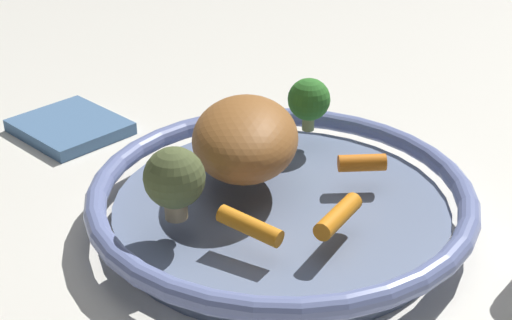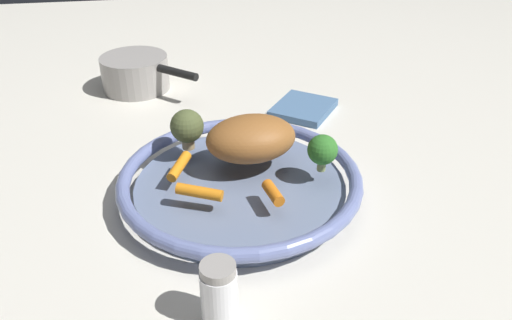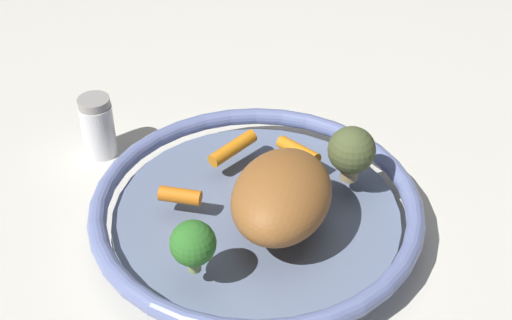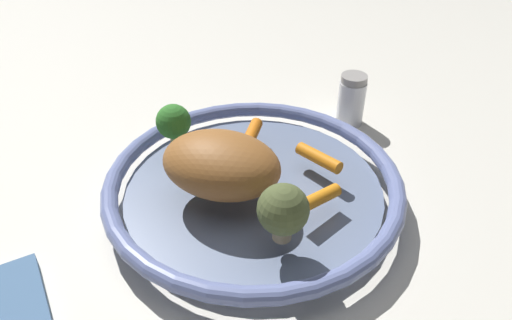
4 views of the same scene
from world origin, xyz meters
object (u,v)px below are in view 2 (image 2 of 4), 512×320
object	(u,v)px
baby_carrot_near_rim	(199,192)
salt_shaker	(219,294)
serving_bowl	(240,183)
baby_carrot_left	(179,166)
broccoli_floret_mid	(187,127)
broccoli_floret_large	(323,150)
dish_towel	(303,108)
roast_chicken_piece	(251,138)
baby_carrot_back	(273,193)
saucepan	(136,73)

from	to	relation	value
baby_carrot_near_rim	salt_shaker	size ratio (longest dim) A/B	0.80
serving_bowl	baby_carrot_left	size ratio (longest dim) A/B	6.23
baby_carrot_near_rim	broccoli_floret_mid	size ratio (longest dim) A/B	0.99
serving_bowl	broccoli_floret_large	xyz separation A→B (m)	(0.12, -0.01, 0.05)
baby_carrot_near_rim	broccoli_floret_large	xyz separation A→B (m)	(0.18, 0.04, 0.03)
broccoli_floret_mid	dish_towel	distance (m)	0.30
roast_chicken_piece	baby_carrot_back	world-z (taller)	roast_chicken_piece
roast_chicken_piece	broccoli_floret_large	bearing A→B (deg)	-28.20
serving_bowl	roast_chicken_piece	xyz separation A→B (m)	(0.02, 0.04, 0.05)
baby_carrot_near_rim	saucepan	world-z (taller)	saucepan
dish_towel	baby_carrot_near_rim	bearing A→B (deg)	-124.84
roast_chicken_piece	baby_carrot_back	bearing A→B (deg)	-82.99
baby_carrot_back	broccoli_floret_mid	bearing A→B (deg)	124.67
serving_bowl	baby_carrot_left	distance (m)	0.09
roast_chicken_piece	serving_bowl	bearing A→B (deg)	-121.20
roast_chicken_piece	baby_carrot_back	distance (m)	0.11
baby_carrot_left	broccoli_floret_mid	distance (m)	0.07
serving_bowl	baby_carrot_left	xyz separation A→B (m)	(-0.09, 0.02, 0.03)
serving_bowl	salt_shaker	bearing A→B (deg)	-102.91
broccoli_floret_mid	dish_towel	bearing A→B (deg)	38.54
broccoli_floret_large	salt_shaker	distance (m)	0.27
salt_shaker	dish_towel	distance (m)	0.53
baby_carrot_back	saucepan	size ratio (longest dim) A/B	0.22
roast_chicken_piece	dish_towel	world-z (taller)	roast_chicken_piece
roast_chicken_piece	salt_shaker	xyz separation A→B (m)	(-0.07, -0.26, -0.04)
serving_bowl	dish_towel	world-z (taller)	serving_bowl
roast_chicken_piece	baby_carrot_near_rim	size ratio (longest dim) A/B	2.14
baby_carrot_back	roast_chicken_piece	bearing A→B (deg)	97.01
dish_towel	baby_carrot_back	bearing A→B (deg)	-110.40
baby_carrot_back	broccoli_floret_large	world-z (taller)	broccoli_floret_large
baby_carrot_back	salt_shaker	distance (m)	0.18
serving_bowl	roast_chicken_piece	size ratio (longest dim) A/B	2.64
baby_carrot_back	baby_carrot_near_rim	xyz separation A→B (m)	(-0.10, 0.02, -0.00)
broccoli_floret_large	broccoli_floret_mid	xyz separation A→B (m)	(-0.19, 0.09, 0.00)
serving_bowl	broccoli_floret_mid	bearing A→B (deg)	130.99
baby_carrot_near_rim	salt_shaker	bearing A→B (deg)	-87.05
serving_bowl	baby_carrot_near_rim	xyz separation A→B (m)	(-0.06, -0.05, 0.03)
broccoli_floret_large	serving_bowl	bearing A→B (deg)	172.86
broccoli_floret_large	broccoli_floret_mid	world-z (taller)	broccoli_floret_mid
baby_carrot_back	serving_bowl	bearing A→B (deg)	116.20
baby_carrot_near_rim	baby_carrot_left	xyz separation A→B (m)	(-0.02, 0.07, -0.00)
baby_carrot_back	salt_shaker	xyz separation A→B (m)	(-0.09, -0.16, -0.01)
serving_bowl	broccoli_floret_mid	distance (m)	0.12
broccoli_floret_large	baby_carrot_left	bearing A→B (deg)	171.44
salt_shaker	baby_carrot_near_rim	bearing A→B (deg)	92.95
roast_chicken_piece	salt_shaker	size ratio (longest dim) A/B	1.70
baby_carrot_near_rim	roast_chicken_piece	bearing A→B (deg)	47.35
baby_carrot_near_rim	dish_towel	distance (m)	0.39
salt_shaker	saucepan	distance (m)	0.66
roast_chicken_piece	broccoli_floret_mid	world-z (taller)	roast_chicken_piece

